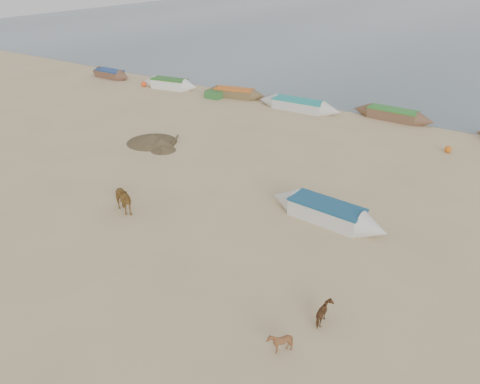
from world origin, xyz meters
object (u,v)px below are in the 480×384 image
Objects in this scene: calf_right at (325,314)px; near_canoe at (326,212)px; cow_adult at (121,199)px; calf_front at (280,342)px.

near_canoe reaches higher than calf_right.
cow_adult reaches higher than calf_right.
near_canoe is (8.59, 4.77, -0.27)m from cow_adult.
near_canoe reaches higher than calf_front.
calf_front is 0.99× the size of calf_right.
cow_adult is at bearing -116.98° from calf_front.
cow_adult is 11.54m from calf_right.
near_canoe is at bearing -44.25° from cow_adult.
calf_right is 0.13× the size of near_canoe.
calf_front is 2.08m from calf_right.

